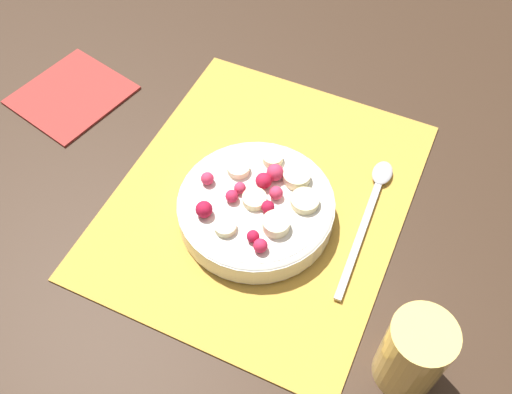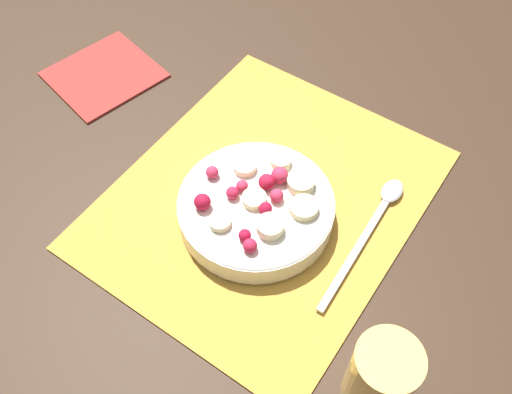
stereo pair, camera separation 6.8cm
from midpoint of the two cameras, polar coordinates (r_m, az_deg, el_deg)
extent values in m
plane|color=#382619|center=(0.74, 3.62, -0.39)|extent=(3.00, 3.00, 0.00)
cube|color=gold|center=(0.74, 3.64, -0.26)|extent=(0.43, 0.36, 0.01)
cylinder|color=silver|center=(0.70, 2.77, -1.39)|extent=(0.19, 0.19, 0.03)
torus|color=silver|center=(0.69, 2.81, -0.82)|extent=(0.19, 0.19, 0.01)
cylinder|color=white|center=(0.69, 2.83, -0.61)|extent=(0.17, 0.17, 0.00)
cylinder|color=beige|center=(0.72, 5.48, 3.29)|extent=(0.03, 0.03, 0.01)
cylinder|color=#F4EAB7|center=(0.70, 7.28, 1.27)|extent=(0.05, 0.05, 0.01)
cylinder|color=#F4EAB7|center=(0.71, 1.46, 2.71)|extent=(0.03, 0.03, 0.01)
cylinder|color=beige|center=(0.68, 7.67, -1.27)|extent=(0.05, 0.05, 0.01)
cylinder|color=#F4EAB7|center=(0.66, 4.38, -3.18)|extent=(0.04, 0.04, 0.01)
cylinder|color=beige|center=(0.68, 2.67, -0.39)|extent=(0.04, 0.04, 0.01)
cylinder|color=beige|center=(0.67, -0.70, -2.71)|extent=(0.04, 0.04, 0.01)
sphere|color=#DB3356|center=(0.68, 4.93, -0.07)|extent=(0.02, 0.02, 0.02)
sphere|color=#DB3356|center=(0.70, -1.65, 2.31)|extent=(0.02, 0.02, 0.02)
sphere|color=red|center=(0.69, 3.89, 1.32)|extent=(0.02, 0.02, 0.02)
sphere|color=#D12347|center=(0.64, 2.43, -5.09)|extent=(0.02, 0.02, 0.02)
sphere|color=#D12347|center=(0.69, 0.47, 0.23)|extent=(0.02, 0.02, 0.02)
sphere|color=#B21433|center=(0.67, 3.86, -1.35)|extent=(0.02, 0.02, 0.02)
sphere|color=#DB3356|center=(0.70, 5.17, 1.98)|extent=(0.02, 0.02, 0.02)
sphere|color=#B21433|center=(0.65, 1.86, -4.07)|extent=(0.01, 0.01, 0.01)
sphere|color=#B21433|center=(0.68, -2.52, -0.69)|extent=(0.02, 0.02, 0.02)
sphere|color=#DB3356|center=(0.69, 1.41, 0.93)|extent=(0.01, 0.01, 0.01)
cube|color=#B2B2B7|center=(0.70, 12.62, -5.68)|extent=(0.18, 0.02, 0.00)
ellipsoid|color=#B2B2B7|center=(0.76, 15.97, 0.42)|extent=(0.04, 0.03, 0.01)
cylinder|color=#F4CC66|center=(0.60, 15.72, -17.25)|extent=(0.07, 0.07, 0.11)
cube|color=#A3332D|center=(0.91, -12.90, 11.80)|extent=(0.18, 0.17, 0.01)
camera|label=1|loc=(0.03, -87.13, 4.00)|focal=40.00mm
camera|label=2|loc=(0.03, 92.87, -4.00)|focal=40.00mm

